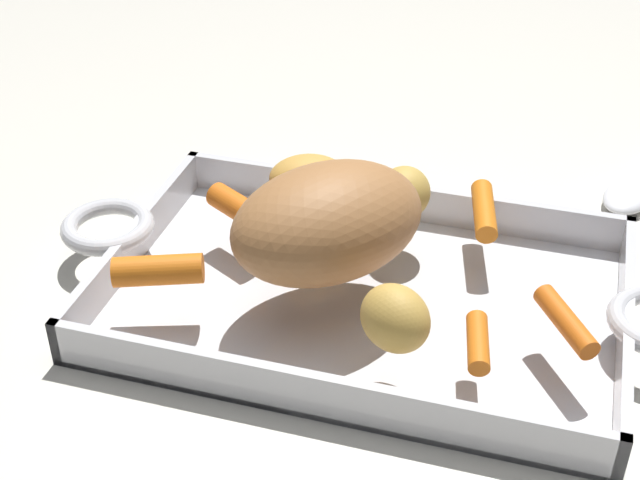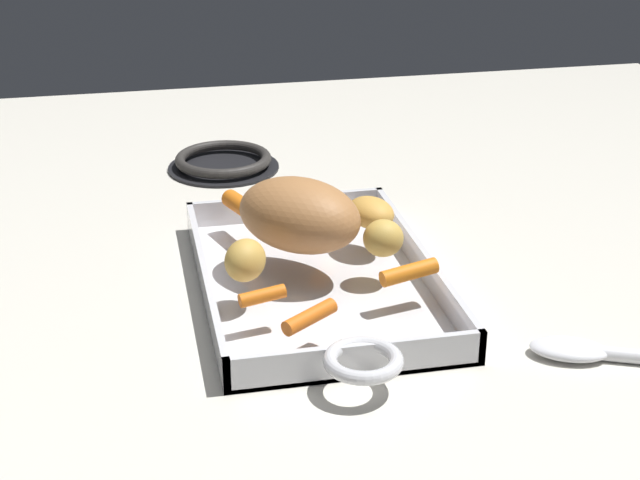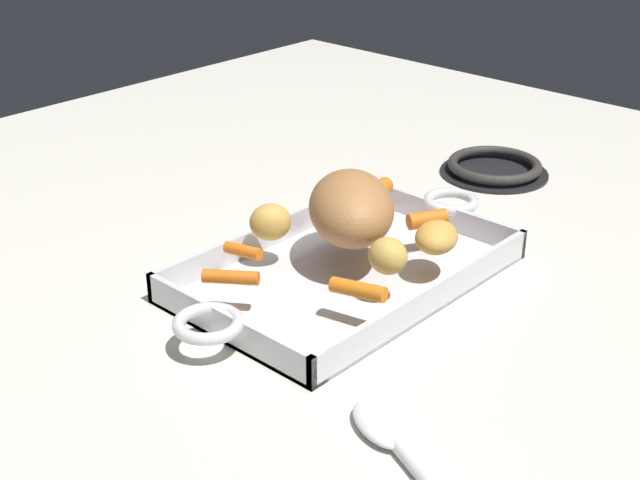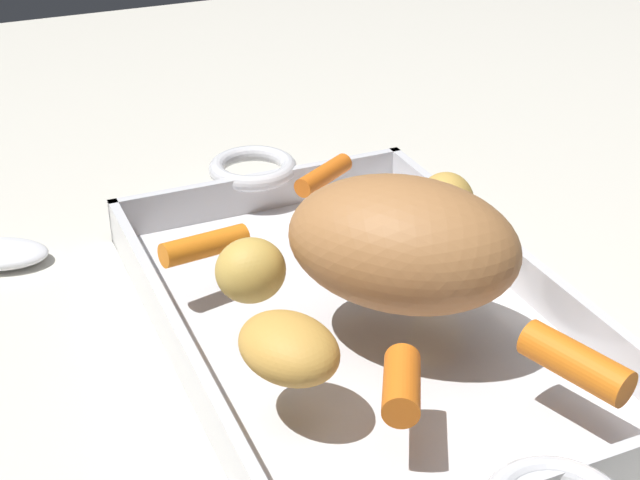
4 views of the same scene
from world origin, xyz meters
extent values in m
plane|color=silver|center=(0.00, 0.00, 0.00)|extent=(1.68, 1.68, 0.00)
cube|color=silver|center=(0.00, 0.00, 0.00)|extent=(0.38, 0.25, 0.01)
cube|color=silver|center=(0.00, 0.12, 0.02)|extent=(0.38, 0.01, 0.04)
cube|color=silver|center=(0.00, -0.12, 0.02)|extent=(0.38, 0.01, 0.04)
cube|color=silver|center=(-0.19, 0.00, 0.02)|extent=(0.01, 0.25, 0.04)
torus|color=silver|center=(-0.21, 0.00, 0.03)|extent=(0.07, 0.07, 0.01)
ellipsoid|color=#AC7241|center=(0.02, 0.01, 0.08)|extent=(0.17, 0.17, 0.08)
cylinder|color=orange|center=(-0.09, 0.07, 0.05)|extent=(0.02, 0.05, 0.02)
cylinder|color=orange|center=(-0.07, -0.08, 0.05)|extent=(0.03, 0.06, 0.02)
cylinder|color=orange|center=(0.11, -0.03, 0.05)|extent=(0.05, 0.04, 0.02)
cylinder|color=orange|center=(-0.14, 0.04, 0.05)|extent=(0.05, 0.06, 0.02)
cylinder|color=orange|center=(0.13, 0.06, 0.05)|extent=(0.07, 0.04, 0.02)
ellipsoid|color=gold|center=(-0.04, 0.08, 0.06)|extent=(0.06, 0.06, 0.04)
ellipsoid|color=gold|center=(0.07, -0.08, 0.06)|extent=(0.08, 0.07, 0.03)
ellipsoid|color=gold|center=(-0.01, -0.07, 0.06)|extent=(0.04, 0.05, 0.04)
camera|label=1|loc=(-0.12, 0.53, 0.43)|focal=51.49mm
camera|label=2|loc=(-0.93, 0.19, 0.49)|focal=54.68mm
camera|label=3|loc=(-0.69, -0.60, 0.50)|focal=50.33mm
camera|label=4|loc=(0.44, -0.22, 0.35)|focal=51.66mm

